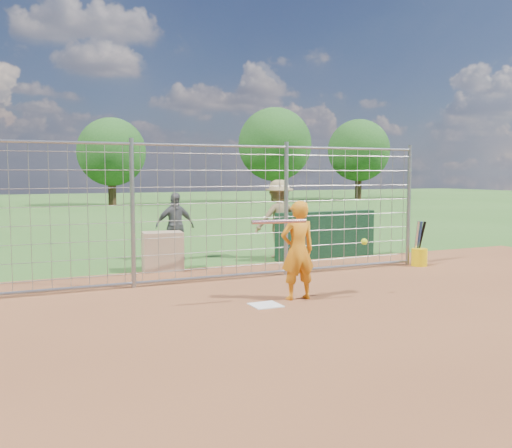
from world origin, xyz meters
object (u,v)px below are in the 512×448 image
bystander_b (175,226)px  bucket_with_bats (419,255)px  batter (298,250)px  equipment_bin (163,251)px  bystander_c (279,219)px

bystander_b → bucket_with_bats: bearing=-35.5°
batter → equipment_bin: (-1.22, 3.50, -0.38)m
bystander_c → bucket_with_bats: (2.18, -2.37, -0.68)m
bystander_c → bucket_with_bats: size_ratio=1.89×
batter → bucket_with_bats: size_ratio=1.61×
bystander_b → equipment_bin: 1.53m
bystander_b → equipment_bin: bearing=-117.9°
bystander_b → bucket_with_bats: bystander_b is taller
batter → equipment_bin: 3.73m
batter → bystander_b: (-0.56, 4.83, -0.00)m
batter → bucket_with_bats: bearing=-153.2°
equipment_bin → bucket_with_bats: bucket_with_bats is taller
bystander_c → bucket_with_bats: 3.29m
bucket_with_bats → batter: bearing=-156.0°
batter → bystander_c: 4.50m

